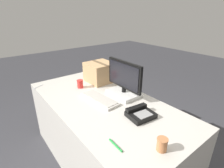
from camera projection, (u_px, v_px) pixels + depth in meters
ground_plane at (105, 159)px, 2.02m from camera, size 12.00×12.00×0.00m
office_desk at (104, 132)px, 1.87m from camera, size 1.80×0.90×0.76m
monitor at (124, 83)px, 1.80m from camera, size 0.47×0.24×0.37m
keyboard at (100, 99)px, 1.74m from camera, size 0.46×0.20×0.03m
desk_phone at (140, 114)px, 1.47m from camera, size 0.20×0.23×0.07m
paper_cup_left at (80, 84)px, 2.01m from camera, size 0.07×0.07×0.09m
paper_cup_right at (162, 144)px, 1.11m from camera, size 0.07×0.07×0.09m
spoon at (36, 88)px, 2.02m from camera, size 0.07×0.14×0.00m
cardboard_box at (100, 72)px, 2.17m from camera, size 0.32×0.31×0.24m
pen_marker at (116, 145)px, 1.16m from camera, size 0.14×0.02×0.01m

